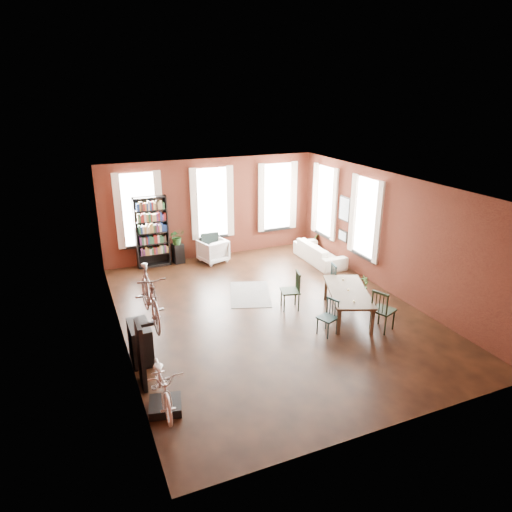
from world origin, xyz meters
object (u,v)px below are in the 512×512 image
dining_chair_c (383,310)px  console_table (140,342)px  dining_table (347,303)px  cream_sofa (320,249)px  bookshelf (152,232)px  bike_trainer (165,406)px  dining_chair_b (290,291)px  bicycle_floor (161,363)px  dining_chair_d (339,280)px  plant_stand (178,253)px  white_armchair (213,249)px  dining_chair_a (328,318)px

dining_chair_c → console_table: bearing=57.7°
dining_table → cream_sofa: 3.74m
bookshelf → cream_sofa: bearing=-19.0°
bike_trainer → bookshelf: bearing=80.4°
dining_chair_b → bicycle_floor: 4.62m
dining_chair_d → plant_stand: dining_chair_d is taller
bike_trainer → console_table: size_ratio=0.68×
dining_chair_d → bike_trainer: bearing=130.6°
dining_chair_c → dining_chair_d: 1.98m
dining_chair_c → bicycle_floor: bicycle_floor is taller
dining_table → bike_trainer: dining_table is taller
white_armchair → dining_table: bearing=95.1°
plant_stand → bicycle_floor: size_ratio=0.39×
dining_table → dining_chair_a: dining_chair_a is taller
cream_sofa → bike_trainer: bearing=130.6°
bookshelf → plant_stand: size_ratio=3.51×
dining_chair_b → dining_chair_a: bearing=22.4°
bike_trainer → dining_chair_b: bearing=35.1°
plant_stand → dining_chair_b: bearing=-67.3°
bicycle_floor → dining_chair_d: bearing=30.7°
console_table → bicycle_floor: 1.87m
plant_stand → bookshelf: bearing=177.2°
dining_chair_b → console_table: dining_chair_b is taller
console_table → cream_sofa: bearing=29.3°
plant_stand → bicycle_floor: (-1.96, -6.94, 0.64)m
dining_chair_b → white_armchair: 4.02m
console_table → bookshelf: bearing=76.2°
dining_chair_c → plant_stand: 6.88m
cream_sofa → dining_chair_b: bearing=137.6°
dining_chair_b → bicycle_floor: bearing=-39.9°
white_armchair → bike_trainer: white_armchair is taller
dining_table → dining_chair_d: 1.19m
cream_sofa → bicycle_floor: (-6.14, -5.28, 0.55)m
dining_chair_d → white_armchair: bearing=44.2°
dining_chair_b → dining_table: bearing=66.0°
bike_trainer → bicycle_floor: bearing=-117.2°
dining_chair_a → white_armchair: bearing=170.5°
white_armchair → bike_trainer: (-2.99, -6.58, -0.33)m
dining_chair_a → dining_chair_c: dining_chair_c is taller
dining_table → bicycle_floor: bearing=-138.0°
dining_chair_a → dining_chair_d: dining_chair_d is taller
console_table → plant_stand: (2.05, 5.16, -0.09)m
bike_trainer → white_armchair: bearing=65.5°
dining_chair_a → plant_stand: (-1.98, 5.75, -0.10)m
cream_sofa → bike_trainer: 8.07m
bike_trainer → plant_stand: plant_stand is taller
dining_table → console_table: size_ratio=2.46×
console_table → plant_stand: console_table is taller
dining_chair_d → white_armchair: dining_chair_d is taller
dining_chair_b → dining_chair_d: dining_chair_b is taller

